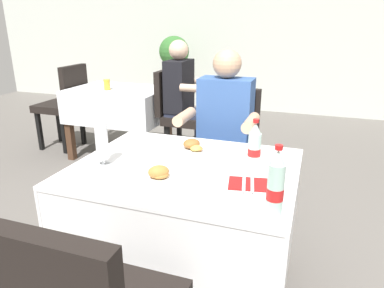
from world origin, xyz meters
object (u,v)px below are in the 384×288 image
Objects in this scene: background_table_tumbler at (107,85)px; potted_plant_corner at (174,65)px; plate_far_diner at (195,148)px; cola_bottle_secondary at (276,186)px; chair_far_diner_seat at (225,148)px; napkin_cutlery_set at (248,184)px; background_chair_right at (180,112)px; beer_glass_left at (102,143)px; cola_bottle_primary at (254,146)px; background_dining_table at (119,106)px; background_patron at (185,97)px; seated_diner_far at (223,132)px; main_dining_table at (186,197)px; background_chair_left at (65,102)px; plate_near_camera at (159,176)px.

potted_plant_corner is (-0.15, 2.23, -0.05)m from background_table_tumbler.
cola_bottle_secondary is (0.49, -0.55, 0.10)m from plate_far_diner.
napkin_cutlery_set is at bearing -70.47° from chair_far_diner_seat.
plate_far_diner is 1.71m from background_chair_right.
beer_glass_left is 0.74m from cola_bottle_primary.
potted_plant_corner reaches higher than background_dining_table.
background_patron is (-1.13, 2.09, -0.16)m from cola_bottle_secondary.
napkin_cutlery_set is at bearing -68.57° from seated_diner_far.
napkin_cutlery_set is 0.16× the size of potted_plant_corner.
main_dining_table is 4.48× the size of cola_bottle_primary.
chair_far_diner_seat is 4.38× the size of beer_glass_left.
potted_plant_corner reaches higher than background_chair_left.
cola_bottle_secondary is 2.53× the size of background_table_tumbler.
plate_far_diner is (-0.02, 0.20, 0.20)m from main_dining_table.
napkin_cutlery_set is (0.34, -0.12, 0.18)m from main_dining_table.
cola_bottle_secondary is at bearing -15.70° from plate_near_camera.
background_patron is at bearing 118.31° from cola_bottle_secondary.
background_chair_left is at bearing 180.00° from background_chair_right.
background_chair_left reaches higher than plate_far_diner.
cola_bottle_secondary is (0.47, -1.07, 0.16)m from seated_diner_far.
beer_glass_left is 0.91× the size of cola_bottle_primary.
beer_glass_left is at bearing -47.28° from background_chair_left.
napkin_cutlery_set is 4.44m from potted_plant_corner.
cola_bottle_primary reaches higher than main_dining_table.
chair_far_diner_seat is at bearing 90.00° from main_dining_table.
plate_far_diner is 0.95× the size of cola_bottle_primary.
cola_bottle_secondary is (0.47, -0.35, 0.30)m from main_dining_table.
chair_far_diner_seat is 1.00× the size of background_chair_right.
main_dining_table is 1.12× the size of background_chair_right.
cola_bottle_secondary is 0.29× the size of background_chair_right.
background_chair_left is at bearing 142.82° from napkin_cutlery_set.
plate_far_diner is at bearing 132.01° from cola_bottle_secondary.
chair_far_diner_seat is at bearing -54.41° from background_patron.
background_table_tumbler is (-1.47, 1.64, 0.23)m from main_dining_table.
background_patron is (-0.98, 1.65, -0.14)m from cola_bottle_primary.
background_chair_left is 2.19m from potted_plant_corner.
cola_bottle_secondary is at bearing -45.60° from background_table_tumbler.
beer_glass_left is at bearing -80.39° from background_chair_right.
background_patron is (0.76, -0.00, 0.15)m from background_dining_table.
chair_far_diner_seat is 1.08m from beer_glass_left.
background_table_tumbler reaches higher than plate_far_diner.
napkin_cutlery_set is at bearing -60.82° from background_chair_right.
plate_near_camera is 2.04× the size of background_table_tumbler.
main_dining_table is at bearing -69.44° from background_patron.
chair_far_diner_seat is at bearing 111.86° from cola_bottle_secondary.
background_patron is (-0.64, 1.55, -0.06)m from plate_far_diner.
plate_near_camera is 2.38m from background_dining_table.
background_dining_table is (-1.42, 1.02, -0.15)m from seated_diner_far.
cola_bottle_primary reaches higher than background_chair_right.
cola_bottle_secondary is 0.29m from napkin_cutlery_set.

